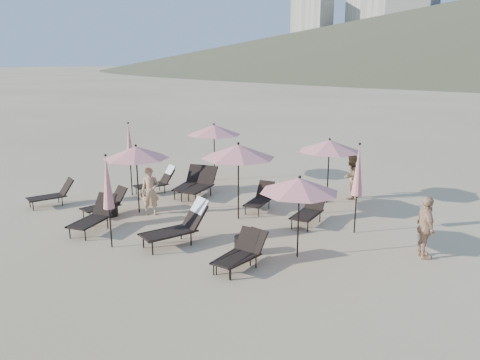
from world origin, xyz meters
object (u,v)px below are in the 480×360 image
Objects in this scene: beachgoer_a at (150,191)px; umbrella_open_4 at (329,146)px; lounger_10 at (310,210)px; side_table_1 at (242,245)px; umbrella_open_0 at (136,152)px; beachgoer_b at (351,176)px; umbrella_open_3 at (214,130)px; lounger_0 at (53,194)px; lounger_7 at (190,182)px; beachgoer_c at (426,228)px; lounger_9 at (260,198)px; umbrella_closed_0 at (107,183)px; umbrella_open_2 at (299,185)px; lounger_8 at (200,184)px; lounger_3 at (180,224)px; lounger_6 at (158,180)px; umbrella_closed_1 at (358,171)px; side_table_0 at (111,209)px; umbrella_open_1 at (238,151)px; umbrella_closed_2 at (129,145)px; lounger_5 at (243,253)px; lounger_2 at (94,216)px; lounger_1 at (106,203)px; lounger_4 at (238,252)px.

umbrella_open_4 is at bearing 3.53° from beachgoer_a.
lounger_10 is 3.20m from side_table_1.
umbrella_open_0 reaches higher than beachgoer_b.
side_table_1 is at bearing -45.30° from umbrella_open_3.
beachgoer_a reaches higher than lounger_0.
lounger_7 is 1.15× the size of beachgoer_c.
umbrella_closed_0 is (-1.39, -5.17, 1.40)m from lounger_9.
lounger_10 is 1.02× the size of beachgoer_b.
umbrella_open_2 is 5.04m from umbrella_open_4.
beachgoer_c reaches higher than lounger_8.
lounger_10 is 3.35m from beachgoer_b.
lounger_6 is (-4.33, 3.33, -0.09)m from lounger_3.
beachgoer_c is at bearing 11.81° from umbrella_open_0.
lounger_0 is at bearing -172.53° from umbrella_open_2.
side_table_0 is (-7.03, -3.27, -1.65)m from umbrella_closed_1.
umbrella_open_0 is 5.22m from side_table_1.
umbrella_open_0 is 7.73m from beachgoer_b.
lounger_7 is at bearing -73.08° from umbrella_open_3.
umbrella_open_2 reaches higher than lounger_8.
umbrella_closed_2 is at bearing -177.60° from umbrella_open_1.
umbrella_open_0 is 1.41× the size of beachgoer_c.
umbrella_open_4 is at bearing 42.59° from lounger_6.
umbrella_closed_2 is 2.82m from beachgoer_a.
umbrella_open_4 is (4.57, 4.75, 0.02)m from umbrella_open_0.
umbrella_open_0 reaches higher than umbrella_open_2.
lounger_0 is at bearing 69.18° from beachgoer_c.
lounger_6 is 0.69× the size of umbrella_open_3.
lounger_7 is 1.13× the size of beachgoer_b.
lounger_9 is at bearing 74.99° from umbrella_closed_0.
lounger_0 is 6.07m from lounger_3.
umbrella_open_1 reaches higher than lounger_7.
lounger_5 is 2.19m from umbrella_open_2.
lounger_0 is 12.18m from beachgoer_c.
lounger_0 is at bearing -110.01° from umbrella_open_3.
umbrella_open_2 is 1.32× the size of beachgoer_c.
lounger_6 is 5.69m from umbrella_closed_0.
umbrella_open_3 is at bearing 81.79° from lounger_2.
umbrella_open_2 is at bearing -9.43° from umbrella_closed_2.
lounger_1 reaches higher than side_table_1.
side_table_0 is 1.40m from beachgoer_a.
lounger_5 is at bearing -53.05° from side_table_1.
umbrella_closed_1 is (1.35, 3.97, 1.49)m from lounger_4.
lounger_8 is 4.01× the size of side_table_1.
lounger_7 is 0.75× the size of umbrella_open_1.
umbrella_open_1 is at bearing 42.21° from lounger_0.
umbrella_open_1 is (-2.30, 2.91, 1.81)m from lounger_5.
lounger_2 is 0.65× the size of umbrella_closed_2.
side_table_0 is at bearing 28.50° from lounger_0.
side_table_0 is (-0.87, -3.41, -0.26)m from lounger_8.
lounger_4 is 5.68m from umbrella_open_0.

